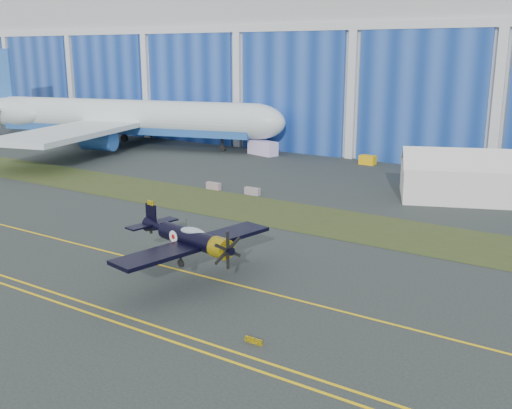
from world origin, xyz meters
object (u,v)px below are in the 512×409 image
Objects in this scene: warbird at (189,238)px; tent at (459,173)px; shipping_container at (263,148)px; jetliner at (123,80)px; tug at (368,160)px.

warbird is 38.98m from tent.
warbird is 57.15m from shipping_container.
warbird is at bearing -55.72° from jetliner.
shipping_container is (-26.10, 50.78, -2.33)m from warbird.
shipping_container is at bearing 128.16° from warbird.
tent is at bearing -21.65° from jetliner.
shipping_container is at bearing -174.52° from tug.
tug is at bearing 19.22° from shipping_container.
tent is at bearing -5.38° from shipping_container.
tug is at bearing 118.35° from tent.
tent is at bearing -38.69° from tug.
tent is at bearing 86.90° from warbird.
jetliner is at bearing -153.13° from shipping_container.
warbird is 6.36× the size of tug.
warbird is 2.83× the size of shipping_container.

